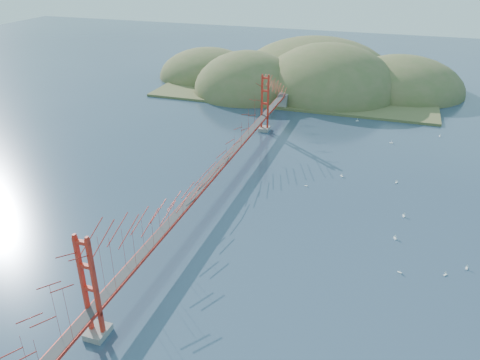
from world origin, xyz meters
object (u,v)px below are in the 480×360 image
(bridge, at_px, (210,154))
(sailboat_2, at_px, (400,272))
(sailboat_1, at_px, (404,215))
(sailboat_0, at_px, (395,238))

(bridge, bearing_deg, sailboat_2, -20.53)
(bridge, xyz_separation_m, sailboat_1, (28.21, 3.07, -6.85))
(bridge, distance_m, sailboat_2, 30.70)
(sailboat_1, bearing_deg, bridge, -173.79)
(sailboat_0, xyz_separation_m, sailboat_1, (0.97, 6.27, -0.00))
(bridge, height_order, sailboat_2, bridge)
(bridge, height_order, sailboat_1, bridge)
(bridge, height_order, sailboat_0, bridge)
(bridge, bearing_deg, sailboat_0, -6.70)
(sailboat_2, distance_m, sailboat_1, 13.56)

